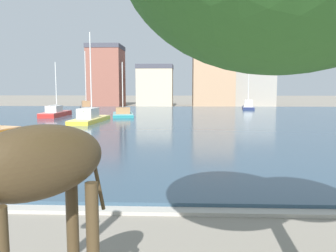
{
  "coord_description": "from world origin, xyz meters",
  "views": [
    {
      "loc": [
        -0.65,
        -1.68,
        3.84
      ],
      "look_at": [
        -1.24,
        12.75,
        2.2
      ],
      "focal_mm": 37.03,
      "sensor_mm": 36.0,
      "label": 1
    }
  ],
  "objects": [
    {
      "name": "sailboat_black",
      "position": [
        -14.84,
        49.05,
        0.62
      ],
      "size": [
        3.47,
        6.36,
        9.02
      ],
      "color": "black",
      "rests_on": "ground"
    },
    {
      "name": "townhouse_tall_gabled",
      "position": [
        -15.24,
        64.93,
        5.86
      ],
      "size": [
        6.33,
        7.59,
        11.69
      ],
      "color": "#8E5142",
      "rests_on": "ground"
    },
    {
      "name": "townhouse_wide_warehouse",
      "position": [
        -5.82,
        65.08,
        4.01
      ],
      "size": [
        6.82,
        6.8,
        7.98
      ],
      "color": "#C6B293",
      "rests_on": "ground"
    },
    {
      "name": "quay_edge_coping",
      "position": [
        0.0,
        8.5,
        0.06
      ],
      "size": [
        81.53,
        0.5,
        0.12
      ],
      "primitive_type": "cube",
      "color": "#ADA89E",
      "rests_on": "ground"
    },
    {
      "name": "townhouse_corner_house",
      "position": [
        5.24,
        65.78,
        5.56
      ],
      "size": [
        7.83,
        8.04,
        11.09
      ],
      "color": "tan",
      "rests_on": "ground"
    },
    {
      "name": "sailboat_red",
      "position": [
        -16.1,
        40.39,
        0.54
      ],
      "size": [
        2.08,
        7.06,
        6.84
      ],
      "color": "red",
      "rests_on": "ground"
    },
    {
      "name": "sailboat_yellow",
      "position": [
        -10.08,
        33.88,
        0.56
      ],
      "size": [
        2.72,
        8.64,
        9.36
      ],
      "color": "gold",
      "rests_on": "ground"
    },
    {
      "name": "townhouse_end_terrace",
      "position": [
        13.07,
        67.81,
        4.26
      ],
      "size": [
        8.78,
        5.24,
        8.48
      ],
      "color": "gray",
      "rests_on": "ground"
    },
    {
      "name": "sailboat_teal",
      "position": [
        -7.95,
        40.69,
        0.45
      ],
      "size": [
        3.36,
        6.47,
        6.82
      ],
      "color": "teal",
      "rests_on": "ground"
    },
    {
      "name": "harbor_water",
      "position": [
        0.0,
        35.4,
        0.12
      ],
      "size": [
        81.53,
        53.3,
        0.24
      ],
      "primitive_type": "cube",
      "color": "#334C60",
      "rests_on": "ground"
    },
    {
      "name": "sailboat_navy",
      "position": [
        10.15,
        55.42,
        0.57
      ],
      "size": [
        2.56,
        6.24,
        7.63
      ],
      "color": "navy",
      "rests_on": "ground"
    },
    {
      "name": "giraffe_statue",
      "position": [
        -2.57,
        2.44,
        2.78
      ],
      "size": [
        2.26,
        2.73,
        5.45
      ],
      "color": "#42331E",
      "rests_on": "ground"
    }
  ]
}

